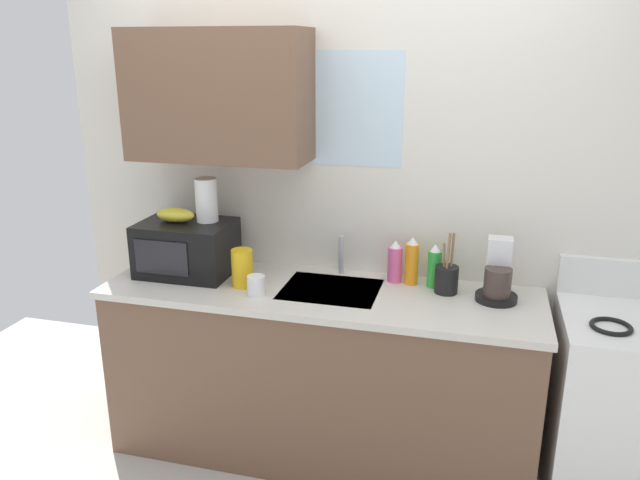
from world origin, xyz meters
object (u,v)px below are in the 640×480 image
paper_towel_roll (206,200)px  dish_soap_bottle_orange (412,262)px  dish_soap_bottle_pink (395,262)px  microwave (187,248)px  utensil_crock (447,278)px  banana_bunch (176,215)px  cereal_canister (242,268)px  mug_white (256,285)px  stove_range (622,411)px  coffee_maker (498,277)px  dish_soap_bottle_green (434,267)px

paper_towel_roll → dish_soap_bottle_orange: paper_towel_roll is taller
dish_soap_bottle_pink → dish_soap_bottle_orange: 0.09m
paper_towel_roll → microwave: bearing=-152.8°
dish_soap_bottle_pink → utensil_crock: size_ratio=0.71×
banana_bunch → utensil_crock: banana_bunch is taller
cereal_canister → mug_white: cereal_canister is taller
stove_range → paper_towel_roll: size_ratio=4.91×
coffee_maker → utensil_crock: bearing=177.1°
banana_bunch → utensil_crock: bearing=3.0°
dish_soap_bottle_pink → dish_soap_bottle_orange: bearing=-7.5°
banana_bunch → dish_soap_bottle_orange: bearing=6.9°
dish_soap_bottle_pink → dish_soap_bottle_green: (0.19, -0.02, 0.00)m
microwave → mug_white: bearing=-23.0°
cereal_canister → stove_range: bearing=1.7°
banana_bunch → stove_range: bearing=-1.2°
microwave → paper_towel_roll: 0.27m
microwave → banana_bunch: 0.18m
banana_bunch → coffee_maker: (1.58, 0.06, -0.20)m
dish_soap_bottle_green → utensil_crock: 0.09m
stove_range → mug_white: 1.74m
microwave → dish_soap_bottle_green: microwave is taller
microwave → utensil_crock: (1.30, 0.07, -0.06)m
dish_soap_bottle_orange → mug_white: size_ratio=2.52×
dish_soap_bottle_green → utensil_crock: bearing=-44.0°
stove_range → dish_soap_bottle_pink: size_ratio=5.10×
banana_bunch → coffee_maker: bearing=2.1°
microwave → banana_bunch: (-0.05, 0.00, 0.17)m
banana_bunch → mug_white: banana_bunch is taller
microwave → banana_bunch: bearing=178.2°
stove_range → microwave: microwave is taller
banana_bunch → paper_towel_roll: (0.15, 0.05, 0.08)m
banana_bunch → utensil_crock: size_ratio=0.67×
dish_soap_bottle_green → mug_white: size_ratio=2.27×
stove_range → microwave: bearing=178.8°
stove_range → dish_soap_bottle_green: (-0.87, 0.18, 0.54)m
microwave → coffee_maker: coffee_maker is taller
paper_towel_roll → dish_soap_bottle_orange: bearing=5.1°
mug_white → utensil_crock: (0.86, 0.26, 0.02)m
dish_soap_bottle_green → dish_soap_bottle_orange: bearing=174.4°
coffee_maker → dish_soap_bottle_pink: 0.50m
stove_range → cereal_canister: size_ratio=5.82×
dish_soap_bottle_orange → cereal_canister: (-0.79, -0.24, -0.02)m
stove_range → dish_soap_bottle_green: bearing=168.5°
coffee_maker → dish_soap_bottle_orange: coffee_maker is taller
paper_towel_roll → coffee_maker: paper_towel_roll is taller
coffee_maker → utensil_crock: 0.23m
dish_soap_bottle_pink → utensil_crock: bearing=-17.9°
coffee_maker → mug_white: size_ratio=2.95×
paper_towel_roll → dish_soap_bottle_orange: size_ratio=0.92×
dish_soap_bottle_pink → cereal_canister: (-0.70, -0.25, -0.01)m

